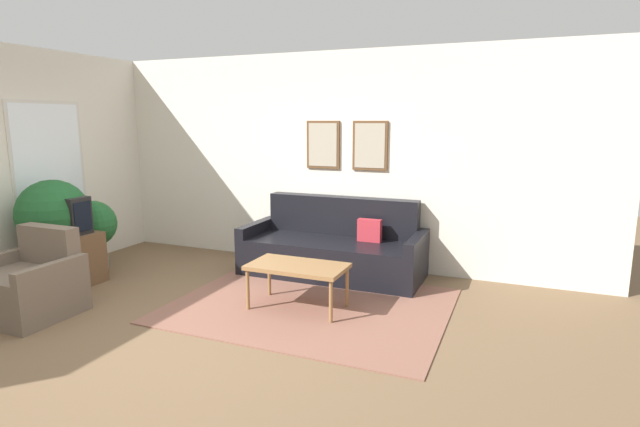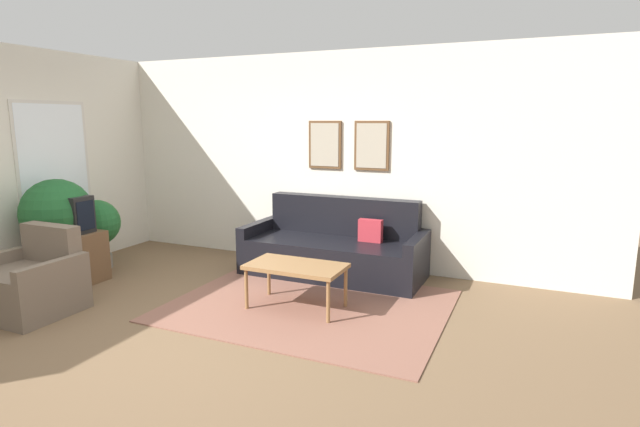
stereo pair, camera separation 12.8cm
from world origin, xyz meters
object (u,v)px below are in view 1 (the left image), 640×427
Objects in this scene: coffee_table at (298,269)px; armchair at (29,286)px; potted_plant_tall at (53,216)px; couch at (334,250)px; tv at (63,215)px.

coffee_table is 1.12× the size of armchair.
potted_plant_tall reaches higher than coffee_table.
couch is 3.46× the size of tv.
potted_plant_tall reaches higher than couch.
coffee_table is at bearing 20.61° from armchair.
coffee_table is 2.59m from armchair.
armchair is (-2.34, -1.12, -0.13)m from coffee_table.
tv is 0.52× the size of potted_plant_tall.
armchair is at bearing -60.49° from tv.
coffee_table is 2.86m from tv.
tv is (-2.74, -1.47, 0.49)m from couch.
tv is 0.11m from potted_plant_tall.
armchair is at bearing -154.40° from coffee_table.
tv reaches higher than armchair.
tv is at bearing -151.81° from couch.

